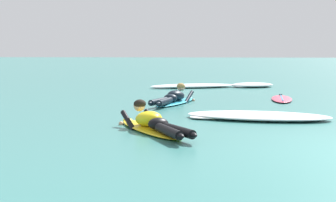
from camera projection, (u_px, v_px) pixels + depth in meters
ground_plane at (281, 90)px, 16.49m from camera, size 120.00×120.00×0.00m
surfer_near at (152, 123)px, 8.28m from camera, size 1.64×2.45×0.54m
surfer_far at (174, 98)px, 12.43m from camera, size 1.14×2.52×0.54m
drifting_surfboard at (282, 99)px, 13.39m from camera, size 0.72×2.02×0.16m
whitewater_mid_left at (258, 116)px, 9.78m from camera, size 2.94×1.51×0.13m
whitewater_mid_right at (252, 85)px, 17.84m from camera, size 1.81×1.54×0.16m
whitewater_back at (193, 86)px, 17.52m from camera, size 3.20×1.81×0.14m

